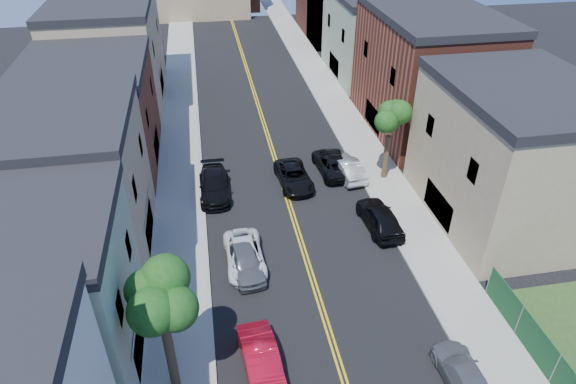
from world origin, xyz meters
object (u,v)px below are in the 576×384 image
grey_car_left (246,261)px  grey_car_right (464,376)px  black_car_left (214,185)px  dark_car_right_far (333,163)px  red_sedan (262,363)px  white_pickup (245,256)px  black_suv_lane (294,176)px  black_car_right (380,217)px  silver_car_right (347,168)px

grey_car_left → grey_car_right: 13.38m
black_car_left → dark_car_right_far: 9.58m
red_sedan → black_car_left: red_sedan is taller
red_sedan → white_pickup: red_sedan is taller
white_pickup → black_suv_lane: (4.63, 8.42, 0.01)m
black_car_right → grey_car_right: bearing=86.4°
black_car_left → silver_car_right: 10.37m
silver_car_right → black_car_right: bearing=86.0°
grey_car_right → dark_car_right_far: (-1.20, 20.06, 0.07)m
grey_car_left → silver_car_right: grey_car_left is taller
dark_car_right_far → black_suv_lane: 3.67m
red_sedan → dark_car_right_far: size_ratio=0.90×
grey_car_left → black_car_right: 9.67m
red_sedan → black_suv_lane: red_sedan is taller
grey_car_left → dark_car_right_far: grey_car_left is taller
black_car_right → black_suv_lane: black_car_right is taller
white_pickup → silver_car_right: bearing=43.7°
black_car_left → dark_car_right_far: bearing=10.9°
grey_car_right → black_car_right: bearing=-90.4°
black_car_left → silver_car_right: bearing=5.0°
black_car_right → dark_car_right_far: bearing=-83.8°
silver_car_right → black_suv_lane: 4.33m
black_car_left → dark_car_right_far: (9.43, 1.68, -0.04)m
white_pickup → dark_car_right_far: size_ratio=0.94×
black_car_left → black_suv_lane: bearing=3.5°
black_car_left → silver_car_right: (10.34, 0.76, -0.02)m
silver_car_right → black_suv_lane: size_ratio=0.92×
red_sedan → black_car_right: bearing=41.8°
grey_car_right → grey_car_left: bearing=-46.5°
white_pickup → black_suv_lane: bearing=60.0°
red_sedan → dark_car_right_far: bearing=60.2°
black_car_right → silver_car_right: black_car_right is taller
black_car_left → black_car_right: 12.28m
grey_car_left → black_car_right: (9.30, 2.66, 0.08)m
dark_car_right_far → black_car_left: bearing=6.5°
red_sedan → silver_car_right: (8.93, 16.86, -0.03)m
red_sedan → white_pickup: size_ratio=0.96×
white_pickup → black_suv_lane: 9.60m
black_car_left → black_car_right: bearing=-28.5°
white_pickup → grey_car_right: 13.78m
white_pickup → grey_car_left: grey_car_left is taller
dark_car_right_far → black_suv_lane: dark_car_right_far is taller
black_suv_lane → black_car_left: bearing=179.4°
red_sedan → dark_car_right_far: red_sedan is taller
silver_car_right → white_pickup: bearing=37.8°
silver_car_right → black_suv_lane: silver_car_right is taller
grey_car_left → black_car_left: 8.79m
white_pickup → black_car_right: (9.30, 2.11, 0.15)m
black_car_left → black_car_right: (10.71, -6.02, 0.06)m
white_pickup → black_suv_lane: black_suv_lane is taller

